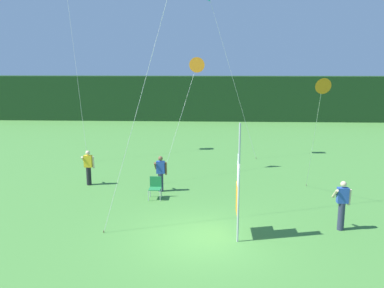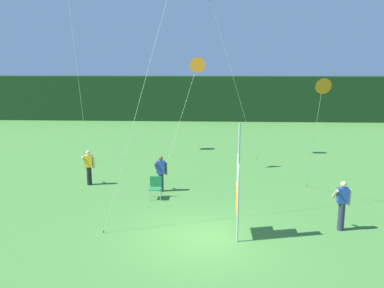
% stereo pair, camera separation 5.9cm
% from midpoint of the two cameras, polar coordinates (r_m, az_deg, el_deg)
% --- Properties ---
extents(ground_plane, '(120.00, 120.00, 0.00)m').
position_cam_midpoint_polar(ground_plane, '(13.51, 1.83, -12.87)').
color(ground_plane, '#478438').
extents(distant_treeline, '(80.00, 2.40, 4.27)m').
position_cam_midpoint_polar(distant_treeline, '(40.45, 2.43, 6.33)').
color(distant_treeline, '#193819').
rests_on(distant_treeline, ground).
extents(banner_flag, '(0.06, 1.03, 3.75)m').
position_cam_midpoint_polar(banner_flag, '(13.00, 6.24, -5.45)').
color(banner_flag, '#B7B7BC').
rests_on(banner_flag, ground).
extents(person_near_banner, '(0.55, 0.48, 1.56)m').
position_cam_midpoint_polar(person_near_banner, '(17.95, -4.44, -3.97)').
color(person_near_banner, '#2D334C').
rests_on(person_near_banner, ground).
extents(person_mid_field, '(0.55, 0.48, 1.69)m').
position_cam_midpoint_polar(person_mid_field, '(14.67, 19.88, -7.80)').
color(person_mid_field, '#2D334C').
rests_on(person_mid_field, ground).
extents(person_far_left, '(0.55, 0.48, 1.60)m').
position_cam_midpoint_polar(person_far_left, '(19.41, -14.19, -3.06)').
color(person_far_left, black).
rests_on(person_far_left, ground).
extents(folding_chair, '(0.51, 0.51, 0.89)m').
position_cam_midpoint_polar(folding_chair, '(17.14, -5.19, -5.81)').
color(folding_chair, '#BCBCC1').
rests_on(folding_chair, ground).
extents(kite_orange_delta_2, '(2.01, 2.89, 5.78)m').
position_cam_midpoint_polar(kite_orange_delta_2, '(20.88, 0.55, 10.75)').
color(kite_orange_delta_2, brown).
rests_on(kite_orange_delta_2, ground).
extents(kite_orange_delta_3, '(0.76, 3.63, 5.02)m').
position_cam_midpoint_polar(kite_orange_delta_3, '(15.38, 17.42, 7.61)').
color(kite_orange_delta_3, brown).
rests_on(kite_orange_delta_3, ground).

